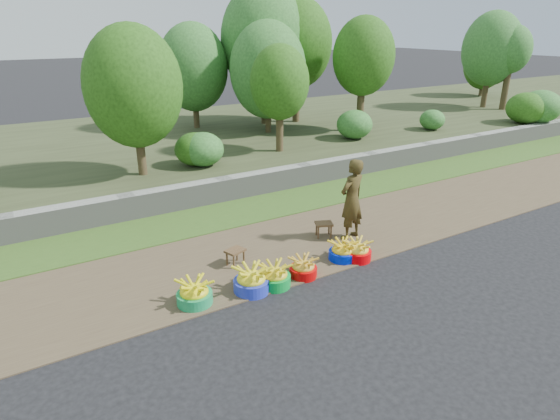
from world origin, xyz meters
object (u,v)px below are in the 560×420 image
basin_b (251,281)px  basin_c (275,276)px  basin_a (194,294)px  stool_right (324,226)px  basin_d (303,268)px  basin_e (343,251)px  stool_left (235,253)px  vendor_woman (352,200)px  basin_f (357,251)px

basin_b → basin_c: basin_b is taller
basin_a → stool_right: bearing=17.0°
basin_d → stool_right: size_ratio=1.16×
basin_a → basin_b: size_ratio=0.95×
basin_a → basin_b: (0.88, -0.11, 0.01)m
basin_c → basin_e: size_ratio=1.05×
basin_e → stool_left: (-1.69, 0.78, 0.08)m
basin_b → stool_right: size_ratio=1.41×
stool_right → vendor_woman: vendor_woman is taller
basin_c → basin_d: size_ratio=1.11×
basin_a → basin_e: 2.73m
basin_e → stool_right: (0.26, 0.93, 0.08)m
basin_c → basin_e: (1.46, 0.14, -0.01)m
basin_e → vendor_woman: (0.67, 0.63, 0.64)m
stool_right → basin_c: bearing=-148.2°
basin_d → basin_f: basin_f is taller
basin_a → basin_c: bearing=-6.8°
basin_f → stool_right: bearing=88.1°
basin_f → stool_left: (-1.92, 0.90, 0.08)m
basin_e → vendor_woman: 1.11m
basin_e → stool_left: bearing=155.3°
stool_left → basin_f: bearing=-25.1°
basin_d → stool_right: 1.58m
vendor_woman → basin_c: bearing=7.0°
basin_a → stool_right: basin_a is taller
basin_b → stool_left: (0.16, 0.88, 0.05)m
basin_c → stool_left: (-0.23, 0.92, 0.07)m
stool_left → stool_right: stool_right is taller
basin_f → stool_left: basin_f is taller
basin_f → basin_e: bearing=152.4°
basin_a → vendor_woman: size_ratio=0.34×
basin_e → stool_left: size_ratio=1.29×
stool_right → basin_b: bearing=-154.0°
basin_b → vendor_woman: size_ratio=0.36×
basin_d → basin_b: bearing=178.5°
stool_right → vendor_woman: 0.75m
basin_a → vendor_woman: (3.40, 0.62, 0.62)m
basin_d → stool_left: basin_d is taller
basin_b → basin_e: basin_b is taller
basin_b → basin_e: (1.85, 0.10, -0.02)m
basin_d → vendor_woman: bearing=25.5°
basin_a → stool_left: bearing=36.6°
basin_c → basin_d: (0.55, 0.02, -0.02)m
vendor_woman → basin_e: bearing=30.3°
basin_c → vendor_woman: 2.35m
basin_a → stool_right: (3.00, 0.92, 0.07)m
basin_d → basin_c: bearing=-178.3°
stool_right → stool_left: bearing=-175.7°
basin_f → basin_b: bearing=179.5°
basin_c → stool_left: size_ratio=1.35×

